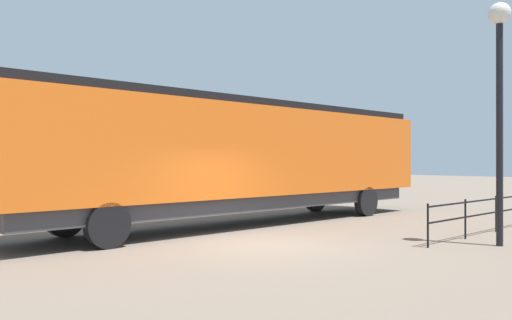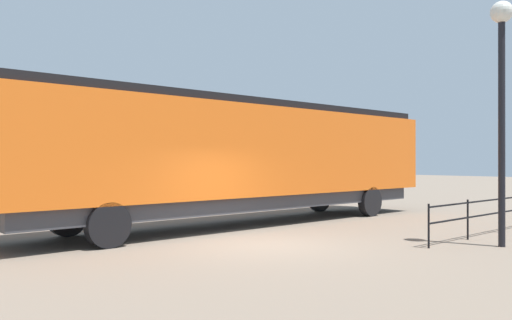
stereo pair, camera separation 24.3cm
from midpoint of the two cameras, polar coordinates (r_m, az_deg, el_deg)
name	(u,v)px [view 2 (the right image)]	position (r m, az deg, el deg)	size (l,w,h in m)	color
ground_plane	(264,245)	(12.75, 1.44, -9.49)	(120.00, 120.00, 0.00)	#756656
locomotive	(255,155)	(16.99, 0.29, 0.51)	(2.81, 16.41, 4.02)	orange
lamp_post	(502,71)	(13.94, 26.20, 8.91)	(0.53, 0.53, 5.96)	black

